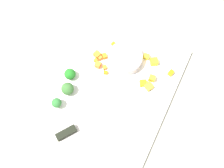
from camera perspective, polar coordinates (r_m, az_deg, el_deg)
name	(u,v)px	position (r m, az deg, el deg)	size (l,w,h in m)	color
ground_plane	(112,87)	(0.80, 0.00, -0.57)	(4.00, 4.00, 0.00)	gray
cutting_board	(112,86)	(0.80, 0.00, -0.41)	(0.42, 0.35, 0.01)	white
prep_bowl	(125,58)	(0.81, 2.75, 5.55)	(0.10, 0.10, 0.03)	#BDB8C3
chef_knife	(95,118)	(0.76, -3.74, -7.20)	(0.28, 0.20, 0.02)	silver
carrot_dice_0	(106,73)	(0.80, -1.36, 2.43)	(0.01, 0.01, 0.01)	orange
carrot_dice_1	(96,61)	(0.82, -3.47, 5.01)	(0.01, 0.01, 0.01)	orange
carrot_dice_2	(105,67)	(0.81, -1.56, 3.54)	(0.01, 0.01, 0.01)	orange
carrot_dice_3	(114,44)	(0.84, 0.40, 8.45)	(0.01, 0.01, 0.01)	orange
carrot_dice_4	(105,56)	(0.82, -1.60, 5.98)	(0.01, 0.02, 0.01)	orange
carrot_dice_5	(100,58)	(0.82, -2.62, 5.66)	(0.01, 0.01, 0.01)	orange
carrot_dice_6	(97,55)	(0.83, -3.18, 6.28)	(0.02, 0.02, 0.02)	orange
carrot_dice_7	(98,65)	(0.81, -2.99, 4.10)	(0.02, 0.02, 0.02)	orange
pepper_dice_0	(152,78)	(0.80, 8.52, 1.18)	(0.02, 0.02, 0.02)	yellow
pepper_dice_1	(154,62)	(0.82, 8.95, 4.72)	(0.02, 0.02, 0.02)	yellow
pepper_dice_2	(171,73)	(0.82, 12.44, 2.34)	(0.01, 0.02, 0.02)	yellow
pepper_dice_3	(149,87)	(0.79, 7.84, -0.58)	(0.02, 0.02, 0.02)	yellow
pepper_dice_4	(146,57)	(0.83, 7.28, 5.83)	(0.02, 0.02, 0.01)	yellow
pepper_dice_5	(143,83)	(0.79, 6.64, 0.15)	(0.02, 0.02, 0.01)	yellow
broccoli_floret_0	(57,103)	(0.77, -11.73, -3.98)	(0.03, 0.03, 0.04)	#97BC63
broccoli_floret_1	(68,89)	(0.78, -9.45, -1.02)	(0.04, 0.04, 0.04)	#7FB55A
broccoli_floret_2	(70,74)	(0.80, -8.96, 2.10)	(0.03, 0.03, 0.03)	#95AB6B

